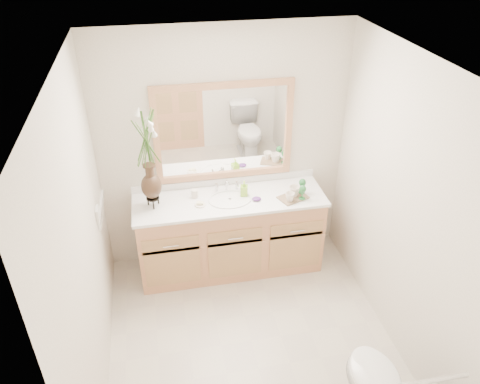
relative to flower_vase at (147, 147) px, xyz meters
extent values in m
plane|color=beige|center=(0.72, -1.03, -1.44)|extent=(2.60, 2.60, 0.00)
cube|color=white|center=(0.72, -1.03, 0.96)|extent=(2.40, 2.60, 0.02)
cube|color=white|center=(0.72, 0.27, -0.24)|extent=(2.40, 0.02, 2.40)
cube|color=white|center=(0.72, -2.33, -0.24)|extent=(2.40, 0.02, 2.40)
cube|color=white|center=(-0.48, -1.03, -0.24)|extent=(0.02, 2.60, 2.40)
cube|color=white|center=(1.92, -1.03, -0.24)|extent=(0.02, 2.60, 2.40)
cube|color=tan|center=(0.72, -0.01, -1.04)|extent=(1.80, 0.55, 0.80)
cube|color=white|center=(0.72, -0.01, -0.63)|extent=(1.84, 0.57, 0.03)
ellipsoid|color=white|center=(0.72, -0.03, -0.67)|extent=(0.38, 0.30, 0.12)
cylinder|color=silver|center=(0.72, 0.15, -0.56)|extent=(0.02, 0.02, 0.11)
cylinder|color=silver|center=(0.62, 0.15, -0.57)|extent=(0.02, 0.02, 0.08)
cylinder|color=silver|center=(0.82, 0.15, -0.57)|extent=(0.02, 0.02, 0.08)
cube|color=white|center=(0.72, 0.25, -0.04)|extent=(1.20, 0.01, 0.85)
cube|color=tan|center=(0.72, 0.25, 0.42)|extent=(1.32, 0.04, 0.06)
cube|color=tan|center=(0.72, 0.25, -0.49)|extent=(1.32, 0.04, 0.06)
cube|color=tan|center=(0.09, 0.25, -0.04)|extent=(0.06, 0.04, 0.85)
cube|color=tan|center=(1.35, 0.25, -0.04)|extent=(0.06, 0.04, 0.85)
cube|color=white|center=(-0.47, -0.26, -0.46)|extent=(0.02, 0.12, 0.12)
cylinder|color=silver|center=(1.42, -2.29, -0.49)|extent=(0.55, 0.03, 0.03)
cylinder|color=black|center=(0.00, 0.00, -0.53)|extent=(0.12, 0.12, 0.01)
ellipsoid|color=black|center=(0.00, 0.00, -0.40)|extent=(0.19, 0.19, 0.24)
cylinder|color=black|center=(0.00, 0.00, -0.24)|extent=(0.08, 0.08, 0.11)
cylinder|color=#4C7A33|center=(0.00, 0.00, 0.04)|extent=(0.07, 0.07, 0.44)
cylinder|color=silver|center=(0.39, 0.08, -0.57)|extent=(0.06, 0.06, 0.08)
cylinder|color=silver|center=(0.43, -0.08, -0.61)|extent=(0.11, 0.11, 0.01)
cube|color=beige|center=(0.43, -0.08, -0.59)|extent=(0.07, 0.06, 0.02)
imported|color=#8ECD30|center=(0.87, 0.02, -0.54)|extent=(0.08, 0.08, 0.14)
ellipsoid|color=#50246E|center=(0.96, -0.09, -0.60)|extent=(0.09, 0.08, 0.03)
cube|color=brown|center=(1.32, -0.12, -0.61)|extent=(0.32, 0.26, 0.01)
imported|color=silver|center=(1.27, -0.18, -0.56)|extent=(0.09, 0.09, 0.09)
imported|color=silver|center=(1.33, -0.10, -0.55)|extent=(0.14, 0.13, 0.10)
cylinder|color=#236A31|center=(1.39, -0.17, -0.60)|extent=(0.06, 0.06, 0.01)
cylinder|color=#236A31|center=(1.39, -0.17, -0.55)|extent=(0.01, 0.01, 0.09)
ellipsoid|color=#236A31|center=(1.39, -0.17, -0.49)|extent=(0.07, 0.07, 0.08)
cylinder|color=#236A31|center=(1.42, -0.06, -0.60)|extent=(0.06, 0.06, 0.01)
cylinder|color=#236A31|center=(1.42, -0.06, -0.55)|extent=(0.01, 0.01, 0.09)
ellipsoid|color=#236A31|center=(1.42, -0.06, -0.49)|extent=(0.07, 0.07, 0.08)
camera|label=1|loc=(0.08, -3.72, 1.80)|focal=35.00mm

